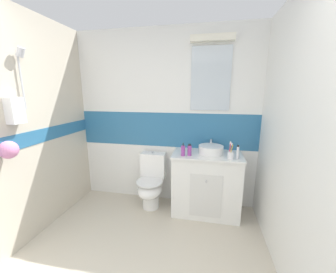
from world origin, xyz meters
name	(u,v)px	position (x,y,z in m)	size (l,w,h in m)	color
ground_plane	(140,260)	(0.00, 1.20, -0.02)	(3.20, 3.48, 0.04)	beige
wall_back_tiled	(167,118)	(0.01, 2.45, 1.26)	(3.20, 0.20, 2.50)	white
wall_left_shower_alcove	(8,132)	(-1.35, 1.20, 1.25)	(0.29, 3.48, 2.50)	beige
wall_right_plain	(309,146)	(1.35, 1.20, 1.25)	(0.10, 3.48, 2.50)	white
vanity_cabinet	(206,183)	(0.62, 2.16, 0.43)	(0.90, 0.51, 0.85)	white
sink_basin	(211,149)	(0.66, 2.18, 0.91)	(0.32, 0.37, 0.16)	white
toilet	(151,183)	(-0.16, 2.16, 0.36)	(0.37, 0.50, 0.79)	white
toothbrush_cup	(230,154)	(0.89, 2.01, 0.91)	(0.07, 0.07, 0.22)	white
soap_dispenser	(183,151)	(0.32, 2.01, 0.92)	(0.05, 0.05, 0.17)	#993F99
deodorant_spray_can	(190,150)	(0.39, 2.04, 0.92)	(0.05, 0.05, 0.15)	#993F99
toothpaste_tube_upright	(238,152)	(0.98, 2.02, 0.93)	(0.03, 0.03, 0.17)	white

